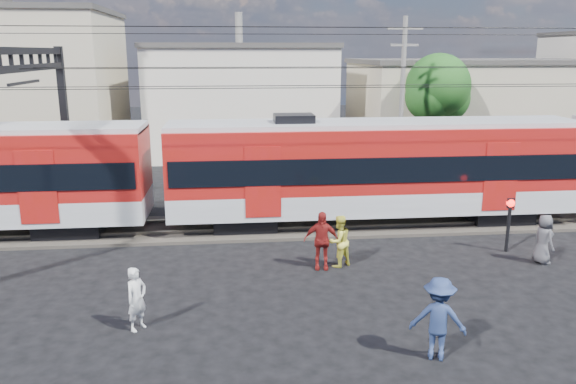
# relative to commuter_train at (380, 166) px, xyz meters

# --- Properties ---
(ground) EXTENTS (120.00, 120.00, 0.00)m
(ground) POSITION_rel_commuter_train_xyz_m (-3.08, -8.00, -2.40)
(ground) COLOR black
(ground) RESTS_ON ground
(track_bed) EXTENTS (70.00, 3.40, 0.12)m
(track_bed) POSITION_rel_commuter_train_xyz_m (-3.08, 0.00, -2.34)
(track_bed) COLOR #2D2823
(track_bed) RESTS_ON ground
(rail_near) EXTENTS (70.00, 0.12, 0.12)m
(rail_near) POSITION_rel_commuter_train_xyz_m (-3.08, -0.75, -2.22)
(rail_near) COLOR #59544C
(rail_near) RESTS_ON track_bed
(rail_far) EXTENTS (70.00, 0.12, 0.12)m
(rail_far) POSITION_rel_commuter_train_xyz_m (-3.08, 0.75, -2.22)
(rail_far) COLOR #59544C
(rail_far) RESTS_ON track_bed
(commuter_train) EXTENTS (50.30, 3.08, 4.17)m
(commuter_train) POSITION_rel_commuter_train_xyz_m (0.00, 0.00, 0.00)
(commuter_train) COLOR black
(commuter_train) RESTS_ON ground
(catenary) EXTENTS (70.00, 9.30, 7.52)m
(catenary) POSITION_rel_commuter_train_xyz_m (-11.73, -0.00, 2.73)
(catenary) COLOR black
(catenary) RESTS_ON ground
(building_west) EXTENTS (14.28, 10.20, 9.30)m
(building_west) POSITION_rel_commuter_train_xyz_m (-20.08, 16.00, 2.25)
(building_west) COLOR tan
(building_west) RESTS_ON ground
(building_midwest) EXTENTS (12.24, 12.24, 7.30)m
(building_midwest) POSITION_rel_commuter_train_xyz_m (-5.08, 19.00, 1.25)
(building_midwest) COLOR beige
(building_midwest) RESTS_ON ground
(building_mideast) EXTENTS (16.32, 10.20, 6.30)m
(building_mideast) POSITION_rel_commuter_train_xyz_m (10.92, 16.00, 0.75)
(building_mideast) COLOR tan
(building_mideast) RESTS_ON ground
(utility_pole_mid) EXTENTS (1.80, 0.24, 8.50)m
(utility_pole_mid) POSITION_rel_commuter_train_xyz_m (2.92, 7.00, 2.13)
(utility_pole_mid) COLOR slate
(utility_pole_mid) RESTS_ON ground
(tree_near) EXTENTS (3.82, 3.64, 6.72)m
(tree_near) POSITION_rel_commuter_train_xyz_m (6.11, 10.09, 2.26)
(tree_near) COLOR #382619
(tree_near) RESTS_ON ground
(pedestrian_a) EXTENTS (0.67, 0.71, 1.63)m
(pedestrian_a) POSITION_rel_commuter_train_xyz_m (-8.23, -7.99, -1.59)
(pedestrian_a) COLOR silver
(pedestrian_a) RESTS_ON ground
(pedestrian_b) EXTENTS (1.04, 0.97, 1.70)m
(pedestrian_b) POSITION_rel_commuter_train_xyz_m (-2.42, -4.29, -1.55)
(pedestrian_b) COLOR #D3CE42
(pedestrian_b) RESTS_ON ground
(pedestrian_c) EXTENTS (1.42, 1.10, 1.94)m
(pedestrian_c) POSITION_rel_commuter_train_xyz_m (-1.28, -10.08, -1.43)
(pedestrian_c) COLOR navy
(pedestrian_c) RESTS_ON ground
(pedestrian_d) EXTENTS (1.15, 0.58, 1.89)m
(pedestrian_d) POSITION_rel_commuter_train_xyz_m (-3.03, -4.44, -1.45)
(pedestrian_d) COLOR maroon
(pedestrian_d) RESTS_ON ground
(pedestrian_e) EXTENTS (0.64, 0.88, 1.65)m
(pedestrian_e) POSITION_rel_commuter_train_xyz_m (4.30, -4.70, -1.58)
(pedestrian_e) COLOR #454449
(pedestrian_e) RESTS_ON ground
(crossing_signal) EXTENTS (0.28, 0.28, 1.92)m
(crossing_signal) POSITION_rel_commuter_train_xyz_m (3.67, -3.52, -1.07)
(crossing_signal) COLOR black
(crossing_signal) RESTS_ON ground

